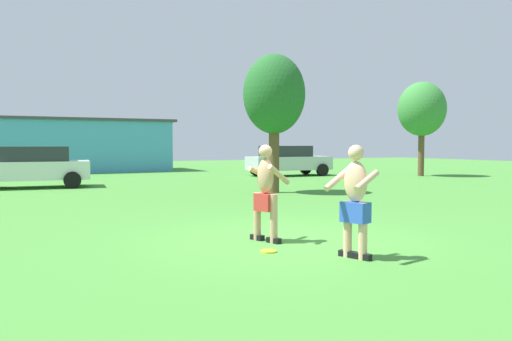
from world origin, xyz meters
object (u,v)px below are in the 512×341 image
(car_white_mid_lot, at_px, (32,166))
(tree_right_field, at_px, (274,96))
(tree_left_field, at_px, (422,110))
(player_near, at_px, (355,199))
(player_in_red, at_px, (266,191))
(car_silver_near_post, at_px, (288,160))
(frisbee, at_px, (268,251))

(car_white_mid_lot, distance_m, tree_right_field, 9.73)
(tree_left_field, bearing_deg, player_near, -137.58)
(player_in_red, xyz_separation_m, car_silver_near_post, (9.42, 15.25, -0.05))
(car_silver_near_post, height_order, tree_right_field, tree_right_field)
(player_near, distance_m, car_silver_near_post, 19.14)
(player_near, height_order, frisbee, player_near)
(frisbee, distance_m, car_silver_near_post, 18.80)
(player_near, relative_size, car_silver_near_post, 0.38)
(player_in_red, bearing_deg, tree_left_field, 37.59)
(car_silver_near_post, xyz_separation_m, tree_left_field, (6.16, -3.26, 2.64))
(car_silver_near_post, height_order, car_white_mid_lot, same)
(frisbee, xyz_separation_m, car_white_mid_lot, (-2.65, 14.21, 0.81))
(player_in_red, bearing_deg, player_near, -71.70)
(tree_right_field, bearing_deg, car_white_mid_lot, 141.44)
(player_in_red, height_order, tree_left_field, tree_left_field)
(tree_right_field, bearing_deg, tree_left_field, 21.48)
(car_white_mid_lot, xyz_separation_m, tree_right_field, (7.36, -5.86, 2.51))
(player_near, xyz_separation_m, car_white_mid_lot, (-3.58, 15.16, -0.06))
(player_near, bearing_deg, frisbee, 134.68)
(tree_left_field, distance_m, tree_right_field, 12.08)
(player_near, distance_m, tree_left_field, 20.50)
(player_in_red, xyz_separation_m, frisbee, (-0.36, -0.78, -0.86))
(tree_left_field, xyz_separation_m, tree_right_field, (-11.24, -4.42, -0.14))
(tree_left_field, bearing_deg, car_silver_near_post, 152.12)
(player_near, height_order, car_white_mid_lot, player_near)
(tree_left_field, bearing_deg, car_white_mid_lot, 175.57)
(frisbee, relative_size, tree_left_field, 0.05)
(car_white_mid_lot, bearing_deg, player_in_red, -77.35)
(tree_left_field, height_order, tree_right_field, tree_left_field)
(player_in_red, distance_m, car_white_mid_lot, 13.77)
(car_silver_near_post, bearing_deg, car_white_mid_lot, -171.69)
(car_white_mid_lot, bearing_deg, frisbee, -79.43)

